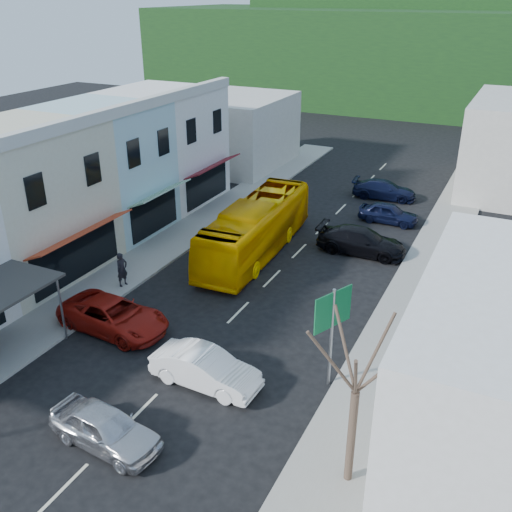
# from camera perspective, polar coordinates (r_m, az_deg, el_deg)

# --- Properties ---
(ground) EXTENTS (120.00, 120.00, 0.00)m
(ground) POSITION_cam_1_polar(r_m,az_deg,el_deg) (25.06, -6.06, -9.85)
(ground) COLOR black
(ground) RESTS_ON ground
(sidewalk_left) EXTENTS (3.00, 52.00, 0.15)m
(sidewalk_left) POSITION_cam_1_polar(r_m,az_deg,el_deg) (35.99, -8.02, 1.58)
(sidewalk_left) COLOR gray
(sidewalk_left) RESTS_ON ground
(sidewalk_right) EXTENTS (3.00, 52.00, 0.15)m
(sidewalk_right) POSITION_cam_1_polar(r_m,az_deg,el_deg) (30.96, 15.95, -3.29)
(sidewalk_right) COLOR gray
(sidewalk_right) RESTS_ON ground
(shopfront_row) EXTENTS (8.25, 30.00, 8.00)m
(shopfront_row) POSITION_cam_1_polar(r_m,az_deg,el_deg) (34.11, -20.15, 5.98)
(shopfront_row) COLOR silver
(shopfront_row) RESTS_ON ground
(distant_block_left) EXTENTS (8.00, 10.00, 6.00)m
(distant_block_left) POSITION_cam_1_polar(r_m,az_deg,el_deg) (51.23, -1.92, 12.37)
(distant_block_left) COLOR #B7B2A8
(distant_block_left) RESTS_ON ground
(hillside) EXTENTS (80.00, 26.00, 14.00)m
(hillside) POSITION_cam_1_polar(r_m,az_deg,el_deg) (83.65, 17.93, 18.81)
(hillside) COLOR #163116
(hillside) RESTS_ON ground
(bus) EXTENTS (3.09, 11.71, 3.10)m
(bus) POSITION_cam_1_polar(r_m,az_deg,el_deg) (33.48, -0.00, 2.73)
(bus) COLOR #FFB200
(bus) RESTS_ON ground
(car_silver) EXTENTS (4.55, 2.21, 1.40)m
(car_silver) POSITION_cam_1_polar(r_m,az_deg,el_deg) (21.00, -14.86, -16.29)
(car_silver) COLOR silver
(car_silver) RESTS_ON ground
(car_white) EXTENTS (4.47, 1.97, 1.40)m
(car_white) POSITION_cam_1_polar(r_m,az_deg,el_deg) (23.00, -5.07, -11.25)
(car_white) COLOR white
(car_white) RESTS_ON ground
(car_red) EXTENTS (4.71, 2.19, 1.40)m
(car_red) POSITION_cam_1_polar(r_m,az_deg,el_deg) (27.08, -14.04, -5.88)
(car_red) COLOR maroon
(car_red) RESTS_ON ground
(car_black_near) EXTENTS (4.53, 1.91, 1.40)m
(car_black_near) POSITION_cam_1_polar(r_m,az_deg,el_deg) (34.39, 10.47, 1.38)
(car_black_near) COLOR black
(car_black_near) RESTS_ON ground
(car_navy_mid) EXTENTS (4.46, 1.96, 1.40)m
(car_navy_mid) POSITION_cam_1_polar(r_m,az_deg,el_deg) (39.36, 13.11, 4.23)
(car_navy_mid) COLOR black
(car_navy_mid) RESTS_ON ground
(car_navy_far) EXTENTS (4.63, 2.20, 1.40)m
(car_navy_far) POSITION_cam_1_polar(r_m,az_deg,el_deg) (44.05, 12.70, 6.51)
(car_navy_far) COLOR black
(car_navy_far) RESTS_ON ground
(pedestrian_left) EXTENTS (0.52, 0.67, 1.70)m
(pedestrian_left) POSITION_cam_1_polar(r_m,az_deg,el_deg) (30.52, -13.24, -1.44)
(pedestrian_left) COLOR black
(pedestrian_left) RESTS_ON sidewalk_left
(direction_sign) EXTENTS (1.68, 2.10, 4.29)m
(direction_sign) POSITION_cam_1_polar(r_m,az_deg,el_deg) (22.28, 7.52, -8.19)
(direction_sign) COLOR #0E5A30
(direction_sign) RESTS_ON ground
(street_tree) EXTENTS (3.77, 3.77, 7.09)m
(street_tree) POSITION_cam_1_polar(r_m,az_deg,el_deg) (17.50, 9.92, -13.27)
(street_tree) COLOR #392B22
(street_tree) RESTS_ON ground
(traffic_signal) EXTENTS (1.04, 1.20, 4.52)m
(traffic_signal) POSITION_cam_1_polar(r_m,az_deg,el_deg) (49.79, 19.94, 9.64)
(traffic_signal) COLOR black
(traffic_signal) RESTS_ON ground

